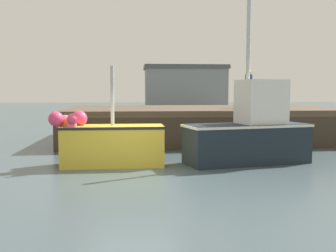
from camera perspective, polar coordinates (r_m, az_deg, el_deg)
ground at (r=10.94m, az=-5.05°, el=-7.70°), size 120.00×160.00×0.10m
pier at (r=19.06m, az=5.06°, el=1.83°), size 12.93×7.30×1.58m
fishing_boat_near_left at (r=12.67m, az=-8.51°, el=-2.31°), size 3.54×1.32×3.15m
fishing_boat_near_right at (r=13.29m, az=11.71°, el=-0.94°), size 4.33×2.31×5.51m
dockworker at (r=19.05m, az=11.50°, el=5.25°), size 0.34×0.34×1.80m
warehouse at (r=51.08m, az=2.45°, el=5.50°), size 10.48×5.50×5.72m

